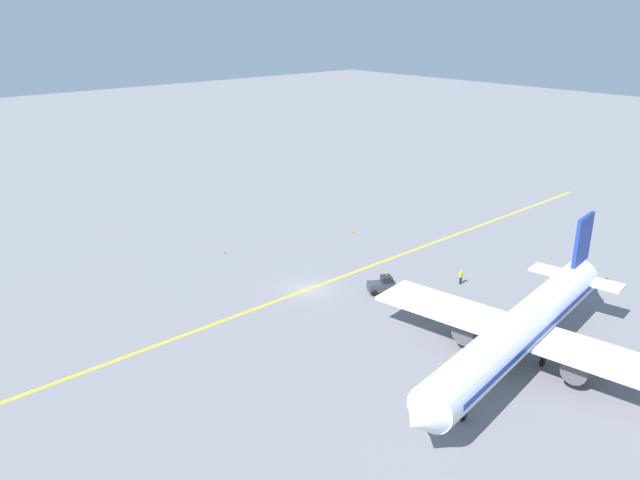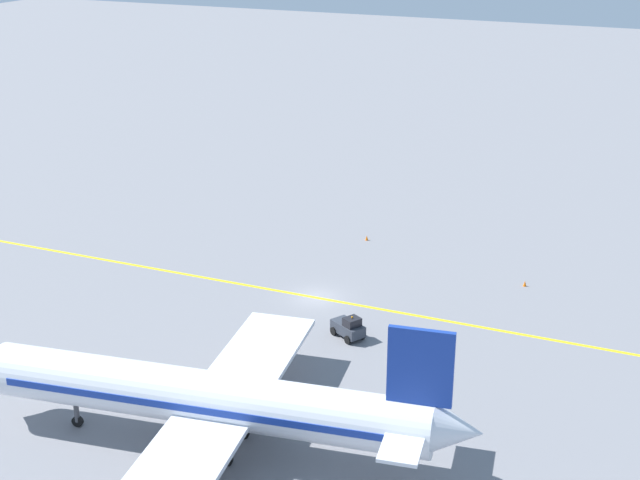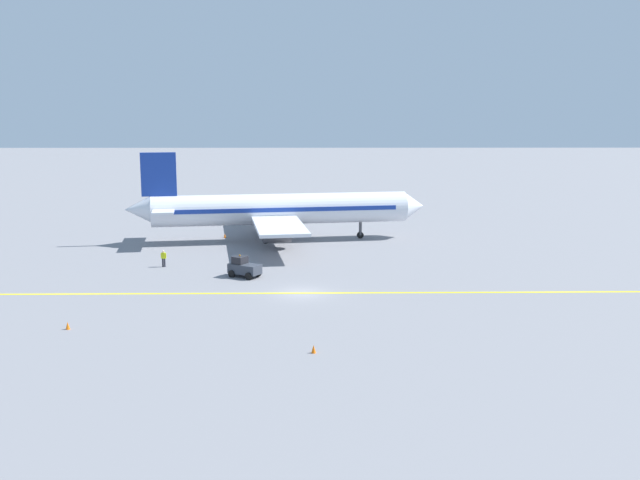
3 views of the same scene
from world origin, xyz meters
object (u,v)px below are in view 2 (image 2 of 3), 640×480
airplane_at_gate (211,400)px  traffic_cone_near_nose (525,283)px  baggage_tug_dark (349,327)px  ground_crew_worker (431,372)px  traffic_cone_by_wingtip (367,238)px

airplane_at_gate → traffic_cone_near_nose: (34.86, -13.58, -3.43)m
baggage_tug_dark → ground_crew_worker: bearing=-117.3°
ground_crew_worker → traffic_cone_near_nose: size_ratio=3.05×
baggage_tug_dark → traffic_cone_by_wingtip: (21.69, 6.64, -0.63)m
baggage_tug_dark → traffic_cone_by_wingtip: size_ratio=6.08×
airplane_at_gate → ground_crew_worker: (14.11, -10.70, -2.80)m
airplane_at_gate → traffic_cone_by_wingtip: airplane_at_gate is taller
airplane_at_gate → baggage_tug_dark: (18.47, -2.25, -2.81)m
airplane_at_gate → baggage_tug_dark: 18.82m
airplane_at_gate → ground_crew_worker: bearing=-37.2°
baggage_tug_dark → traffic_cone_near_nose: (16.39, -11.32, -0.63)m
traffic_cone_by_wingtip → ground_crew_worker: bearing=-149.9°
traffic_cone_by_wingtip → traffic_cone_near_nose: bearing=-106.4°
airplane_at_gate → traffic_cone_near_nose: bearing=-21.3°
baggage_tug_dark → traffic_cone_by_wingtip: 22.69m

